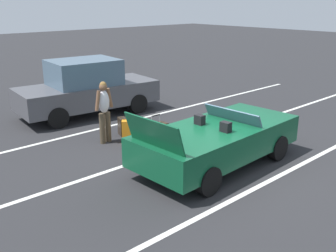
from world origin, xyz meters
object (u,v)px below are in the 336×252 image
at_px(suitcase_medium_bright, 130,132).
at_px(parked_sedan_near, 87,88).
at_px(suitcase_small_carryon, 123,127).
at_px(suitcase_large_black, 158,138).
at_px(traveler_person, 104,109).
at_px(convertible_car, 223,138).

bearing_deg(suitcase_medium_bright, parked_sedan_near, 28.15).
bearing_deg(parked_sedan_near, suitcase_small_carryon, -93.04).
bearing_deg(suitcase_large_black, traveler_person, -160.55).
height_order(convertible_car, suitcase_medium_bright, convertible_car).
height_order(suitcase_large_black, traveler_person, traveler_person).
bearing_deg(suitcase_small_carryon, suitcase_large_black, 104.57).
bearing_deg(parked_sedan_near, suitcase_medium_bright, -95.26).
bearing_deg(parked_sedan_near, suitcase_large_black, -91.12).
relative_size(suitcase_large_black, suitcase_medium_bright, 1.54).
bearing_deg(suitcase_small_carryon, suitcase_medium_bright, 89.03).
distance_m(suitcase_medium_bright, suitcase_small_carryon, 0.66).
distance_m(suitcase_small_carryon, traveler_person, 0.98).
xyz_separation_m(convertible_car, suitcase_medium_bright, (-0.80, 2.52, -0.28)).
distance_m(suitcase_small_carryon, parked_sedan_near, 2.60).
bearing_deg(suitcase_large_black, convertible_car, 23.25).
bearing_deg(traveler_person, suitcase_medium_bright, 37.92).
height_order(suitcase_medium_bright, suitcase_small_carryon, suitcase_medium_bright).
height_order(suitcase_large_black, parked_sedan_near, parked_sedan_near).
bearing_deg(convertible_car, traveler_person, 111.06).
distance_m(convertible_car, suitcase_medium_bright, 2.65).
height_order(convertible_car, suitcase_small_carryon, convertible_car).
bearing_deg(suitcase_large_black, suitcase_medium_bright, -175.83).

